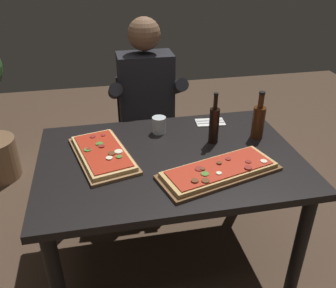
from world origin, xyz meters
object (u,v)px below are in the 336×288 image
oil_bottle_amber (258,121)px  seated_diner (147,104)px  pizza_rectangular_left (103,154)px  diner_chair (146,128)px  wine_bottle_dark (214,124)px  tumbler_near_camera (159,126)px  dining_table (170,171)px  pizza_rectangular_front (219,171)px

oil_bottle_amber → seated_diner: size_ratio=0.21×
pizza_rectangular_left → diner_chair: size_ratio=0.64×
pizza_rectangular_left → diner_chair: 0.90m
pizza_rectangular_left → oil_bottle_amber: size_ratio=1.94×
oil_bottle_amber → diner_chair: 1.00m
oil_bottle_amber → seated_diner: (-0.56, 0.62, -0.11)m
wine_bottle_dark → tumbler_near_camera: 0.34m
pizza_rectangular_left → oil_bottle_amber: 0.91m
dining_table → wine_bottle_dark: 0.36m
tumbler_near_camera → seated_diner: 0.45m
wine_bottle_dark → oil_bottle_amber: bearing=1.3°
tumbler_near_camera → diner_chair: size_ratio=0.11×
pizza_rectangular_front → wine_bottle_dark: wine_bottle_dark is taller
pizza_rectangular_front → wine_bottle_dark: size_ratio=2.18×
dining_table → wine_bottle_dark: bearing=21.5°
seated_diner → wine_bottle_dark: bearing=-65.3°
diner_chair → wine_bottle_dark: bearing=-68.9°
dining_table → diner_chair: size_ratio=1.61×
dining_table → diner_chair: diner_chair is taller
pizza_rectangular_front → wine_bottle_dark: (0.07, 0.32, 0.09)m
pizza_rectangular_front → wine_bottle_dark: 0.34m
dining_table → seated_diner: seated_diner is taller
dining_table → pizza_rectangular_left: bearing=169.1°
wine_bottle_dark → pizza_rectangular_left: bearing=-176.3°
oil_bottle_amber → wine_bottle_dark: bearing=-178.7°
oil_bottle_amber → tumbler_near_camera: size_ratio=2.87×
oil_bottle_amber → diner_chair: oil_bottle_amber is taller
pizza_rectangular_left → tumbler_near_camera: size_ratio=5.58×
wine_bottle_dark → tumbler_near_camera: (-0.28, 0.18, -0.07)m
pizza_rectangular_left → oil_bottle_amber: bearing=3.0°
pizza_rectangular_left → oil_bottle_amber: (0.90, 0.05, 0.09)m
wine_bottle_dark → diner_chair: size_ratio=0.35×
tumbler_near_camera → diner_chair: (-0.01, 0.57, -0.30)m
dining_table → oil_bottle_amber: bearing=11.9°
pizza_rectangular_front → oil_bottle_amber: bearing=43.9°
pizza_rectangular_left → pizza_rectangular_front: bearing=-26.8°
wine_bottle_dark → diner_chair: wine_bottle_dark is taller
wine_bottle_dark → oil_bottle_amber: 0.27m
oil_bottle_amber → seated_diner: seated_diner is taller
pizza_rectangular_left → wine_bottle_dark: size_ratio=1.84×
tumbler_near_camera → wine_bottle_dark: bearing=-32.7°
seated_diner → oil_bottle_amber: bearing=-47.9°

